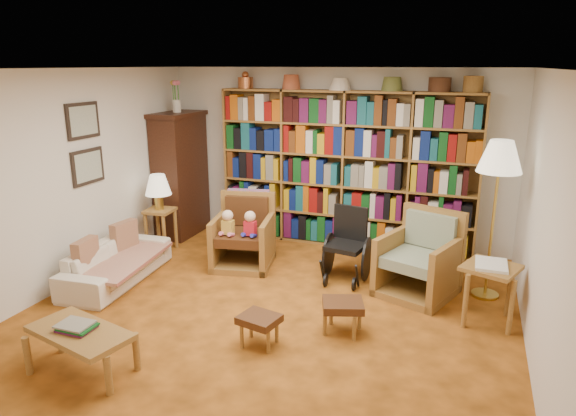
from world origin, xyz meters
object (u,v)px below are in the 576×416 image
at_px(armchair_leather, 246,235).
at_px(footstool_a, 259,321).
at_px(side_table_papers, 490,276).
at_px(coffee_table, 80,336).
at_px(sofa, 117,263).
at_px(side_table_lamp, 160,221).
at_px(floor_lamp, 500,163).
at_px(armchair_sage, 419,261).
at_px(footstool_b, 343,307).
at_px(wheelchair, 348,246).

xyz_separation_m(armchair_leather, footstool_a, (0.97, -1.85, -0.14)).
bearing_deg(side_table_papers, coffee_table, -146.71).
height_order(sofa, coffee_table, sofa).
xyz_separation_m(armchair_leather, coffee_table, (-0.27, -2.76, -0.04)).
relative_size(side_table_lamp, coffee_table, 0.60).
relative_size(armchair_leather, footstool_a, 2.28).
bearing_deg(floor_lamp, sofa, -165.73).
xyz_separation_m(side_table_lamp, coffee_table, (1.06, -2.81, -0.08)).
height_order(armchair_sage, footstool_b, armchair_sage).
bearing_deg(coffee_table, side_table_lamp, 110.70).
distance_m(side_table_lamp, armchair_leather, 1.34).
xyz_separation_m(sofa, side_table_papers, (4.20, 0.43, 0.27)).
distance_m(footstool_b, coffee_table, 2.38).
relative_size(floor_lamp, coffee_table, 1.78).
bearing_deg(footstool_b, side_table_papers, 28.37).
bearing_deg(armchair_sage, floor_lamp, 9.15).
xyz_separation_m(sofa, coffee_table, (0.96, -1.70, 0.11)).
height_order(footstool_a, footstool_b, footstool_b).
bearing_deg(wheelchair, side_table_lamp, 178.77).
bearing_deg(sofa, side_table_papers, -88.76).
xyz_separation_m(side_table_lamp, footstool_b, (2.97, -1.40, -0.15)).
height_order(sofa, wheelchair, wheelchair).
distance_m(side_table_papers, footstool_b, 1.52).
height_order(side_table_lamp, coffee_table, side_table_lamp).
bearing_deg(armchair_sage, side_table_papers, -34.98).
bearing_deg(wheelchair, coffee_table, -120.66).
distance_m(wheelchair, footstool_a, 1.89).
distance_m(wheelchair, side_table_papers, 1.73).
bearing_deg(side_table_papers, floor_lamp, 90.00).
relative_size(floor_lamp, side_table_papers, 2.78).
relative_size(floor_lamp, footstool_a, 4.34).
xyz_separation_m(armchair_leather, wheelchair, (1.36, -0.01, 0.02)).
bearing_deg(side_table_papers, wheelchair, 158.70).
bearing_deg(footstool_b, armchair_leather, 140.51).
xyz_separation_m(side_table_lamp, footstool_a, (2.30, -1.90, -0.18)).
distance_m(armchair_leather, floor_lamp, 3.18).
bearing_deg(armchair_leather, wheelchair, -0.42).
bearing_deg(wheelchair, footstool_b, -78.18).
bearing_deg(coffee_table, armchair_sage, 46.73).
xyz_separation_m(footstool_a, coffee_table, (-1.24, -0.91, 0.10)).
height_order(armchair_leather, floor_lamp, floor_lamp).
distance_m(sofa, side_table_papers, 4.23).
xyz_separation_m(side_table_lamp, floor_lamp, (4.30, -0.04, 1.11)).
relative_size(side_table_papers, footstool_a, 1.56).
bearing_deg(coffee_table, footstool_b, 36.42).
distance_m(sofa, side_table_lamp, 1.13).
bearing_deg(footstool_b, floor_lamp, 45.68).
relative_size(wheelchair, side_table_papers, 1.38).
height_order(side_table_lamp, floor_lamp, floor_lamp).
relative_size(side_table_lamp, armchair_sage, 0.58).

